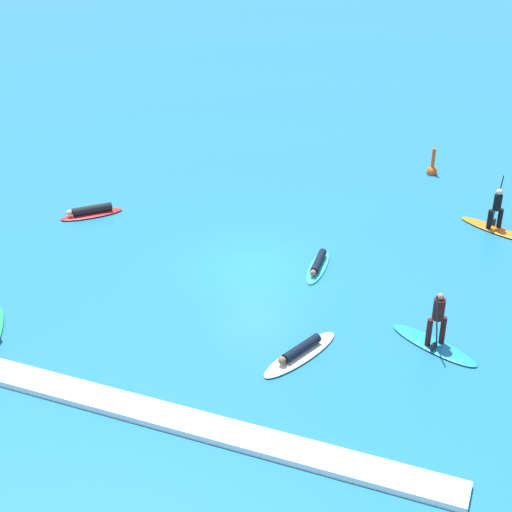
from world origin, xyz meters
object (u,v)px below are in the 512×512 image
object	(u,v)px
surfer_on_red_board	(91,212)
surfer_on_white_board	(300,352)
surfer_on_teal_board	(318,265)
surfer_on_orange_board	(495,220)
marker_buoy	(432,169)
surfer_on_blue_board	(435,334)

from	to	relation	value
surfer_on_red_board	surfer_on_white_board	xyz separation A→B (m)	(10.73, -5.91, -0.03)
surfer_on_red_board	surfer_on_teal_board	size ratio (longest dim) A/B	0.90
surfer_on_orange_board	marker_buoy	bearing A→B (deg)	-30.43
surfer_on_teal_board	surfer_on_white_board	bearing A→B (deg)	7.00
surfer_on_orange_board	surfer_on_teal_board	bearing A→B (deg)	69.12
surfer_on_teal_board	surfer_on_red_board	bearing A→B (deg)	-98.86
surfer_on_white_board	surfer_on_blue_board	world-z (taller)	surfer_on_blue_board
surfer_on_red_board	surfer_on_blue_board	bearing A→B (deg)	120.40
surfer_on_red_board	surfer_on_white_board	size ratio (longest dim) A/B	0.73
surfer_on_orange_board	surfer_on_blue_board	distance (m)	8.54
surfer_on_orange_board	surfer_on_white_board	distance (m)	11.30
surfer_on_red_board	surfer_on_orange_board	size ratio (longest dim) A/B	0.81
surfer_on_orange_board	surfer_on_red_board	bearing A→B (deg)	41.67
surfer_on_orange_board	surfer_on_blue_board	xyz separation A→B (m)	(-0.82, -8.50, 0.04)
surfer_on_orange_board	marker_buoy	distance (m)	5.61
surfer_on_red_board	surfer_on_blue_board	xyz separation A→B (m)	(14.33, -4.01, 0.30)
surfer_on_red_board	surfer_on_white_board	distance (m)	12.25
surfer_on_orange_board	surfer_on_teal_board	xyz separation A→B (m)	(-5.45, -5.25, -0.27)
surfer_on_red_board	marker_buoy	bearing A→B (deg)	173.31
surfer_on_red_board	surfer_on_teal_board	distance (m)	9.73
surfer_on_white_board	surfer_on_blue_board	xyz separation A→B (m)	(3.60, 1.90, 0.33)
surfer_on_blue_board	surfer_on_orange_board	bearing A→B (deg)	109.54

